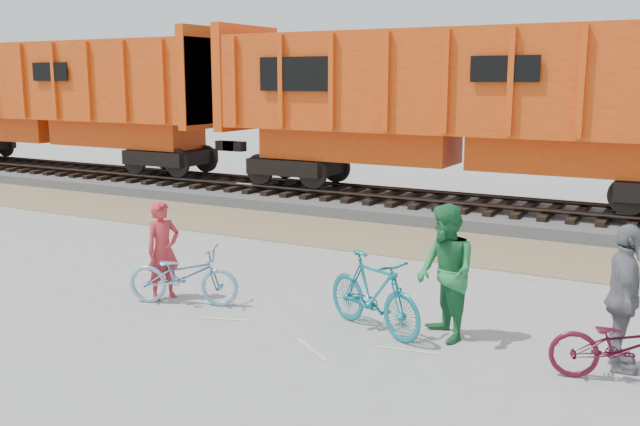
# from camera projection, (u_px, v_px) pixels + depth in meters

# --- Properties ---
(ground) EXTENTS (120.00, 120.00, 0.00)m
(ground) POSITION_uv_depth(u_px,v_px,m) (305.00, 315.00, 11.10)
(ground) COLOR #9E9E99
(ground) RESTS_ON ground
(gravel_strip) EXTENTS (120.00, 3.00, 0.02)m
(gravel_strip) POSITION_uv_depth(u_px,v_px,m) (429.00, 244.00, 15.83)
(gravel_strip) COLOR #867453
(gravel_strip) RESTS_ON ground
(ballast_bed) EXTENTS (120.00, 4.00, 0.30)m
(ballast_bed) POSITION_uv_depth(u_px,v_px,m) (476.00, 212.00, 18.81)
(ballast_bed) COLOR slate
(ballast_bed) RESTS_ON ground
(track) EXTENTS (120.00, 2.60, 0.24)m
(track) POSITION_uv_depth(u_px,v_px,m) (476.00, 200.00, 18.75)
(track) COLOR black
(track) RESTS_ON ballast_bed
(hopper_car_left) EXTENTS (14.00, 3.13, 4.65)m
(hopper_car_left) POSITION_uv_depth(u_px,v_px,m) (60.00, 96.00, 25.60)
(hopper_car_left) COLOR black
(hopper_car_left) RESTS_ON track
(hopper_car_center) EXTENTS (14.00, 3.13, 4.65)m
(hopper_car_center) POSITION_uv_depth(u_px,v_px,m) (465.00, 103.00, 18.47)
(hopper_car_center) COLOR black
(hopper_car_center) RESTS_ON track
(bicycle_blue) EXTENTS (1.95, 1.23, 0.97)m
(bicycle_blue) POSITION_uv_depth(u_px,v_px,m) (183.00, 275.00, 11.54)
(bicycle_blue) COLOR #6EA4C5
(bicycle_blue) RESTS_ON ground
(bicycle_teal) EXTENTS (1.96, 1.25, 1.14)m
(bicycle_teal) POSITION_uv_depth(u_px,v_px,m) (374.00, 293.00, 10.27)
(bicycle_teal) COLOR #12727D
(bicycle_teal) RESTS_ON ground
(bicycle_maroon) EXTENTS (1.85, 1.00, 0.92)m
(bicycle_maroon) POSITION_uv_depth(u_px,v_px,m) (626.00, 346.00, 8.55)
(bicycle_maroon) COLOR #520F21
(bicycle_maroon) RESTS_ON ground
(person_solo) EXTENTS (0.57, 0.70, 1.65)m
(person_solo) POSITION_uv_depth(u_px,v_px,m) (163.00, 250.00, 11.80)
(person_solo) COLOR #BB2C32
(person_solo) RESTS_ON ground
(person_man) EXTENTS (1.17, 1.18, 1.93)m
(person_man) POSITION_uv_depth(u_px,v_px,m) (446.00, 273.00, 9.90)
(person_man) COLOR #24793E
(person_man) RESTS_ON ground
(person_woman) EXTENTS (0.68, 1.17, 1.87)m
(person_woman) POSITION_uv_depth(u_px,v_px,m) (624.00, 298.00, 8.85)
(person_woman) COLOR slate
(person_woman) RESTS_ON ground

